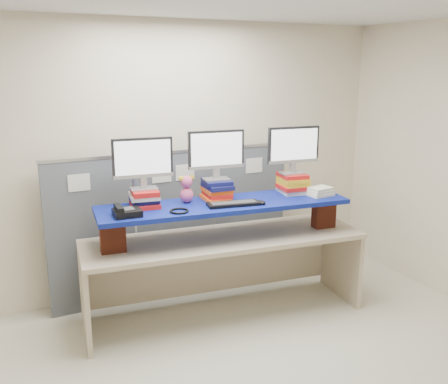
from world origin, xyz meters
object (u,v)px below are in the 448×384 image
desk_phone (126,212)px  keyboard (233,204)px  desk (224,253)px  monitor_center (216,152)px  monitor_right (293,147)px  monitor_left (143,160)px  blue_board (224,205)px

desk_phone → keyboard: bearing=-3.7°
keyboard → desk_phone: desk_phone is taller
desk → desk_phone: size_ratio=11.63×
monitor_center → keyboard: bearing=-70.7°
desk → monitor_right: monitor_right is taller
desk → monitor_left: (-0.69, 0.20, 0.91)m
monitor_center → blue_board: bearing=-74.5°
monitor_center → keyboard: 0.50m
blue_board → monitor_center: 0.49m
desk_phone → blue_board: bearing=3.5°
blue_board → monitor_center: bearing=105.5°
keyboard → desk_phone: bearing=-176.2°
blue_board → monitor_center: monitor_center is taller
desk → desk_phone: (-0.92, -0.01, 0.53)m
desk → keyboard: size_ratio=5.47×
monitor_right → monitor_left: bearing=-180.0°
monitor_left → keyboard: (0.73, -0.32, -0.40)m
monitor_center → desk_phone: (-0.90, -0.14, -0.42)m
desk → blue_board: blue_board is taller
desk → keyboard: bearing=-67.0°
desk → keyboard: (0.03, -0.12, 0.51)m
desk → monitor_left: size_ratio=5.08×
keyboard → desk: bearing=116.2°
blue_board → keyboard: size_ratio=4.70×
monitor_left → desk_phone: 0.49m
monitor_left → monitor_center: size_ratio=1.00×
monitor_center → keyboard: size_ratio=1.08×
monitor_right → monitor_center: bearing=-180.0°
keyboard → monitor_left: bearing=166.2°
desk → monitor_center: monitor_center is taller
monitor_left → desk: bearing=-9.5°
blue_board → monitor_right: (0.76, 0.03, 0.47)m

